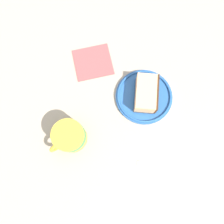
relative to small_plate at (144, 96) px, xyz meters
The scene contains 6 objects.
ground_plane 12.54cm from the small_plate, 19.10° to the left, with size 154.01×154.01×2.04cm, color tan.
small_plate is the anchor object (origin of this frame).
cake_slice 3.04cm from the small_plate, 154.40° to the left, with size 11.09×13.27×5.58cm.
tea_mug 27.30cm from the small_plate, 10.32° to the left, with size 11.78×9.40×9.48cm.
teaspoon 23.46cm from the small_plate, 68.07° to the left, with size 4.70×11.30×0.80cm.
folded_napkin 21.57cm from the small_plate, 55.90° to the right, with size 12.80×11.94×0.60cm, color #B24C4C.
Camera 1 is at (5.53, 11.90, 68.06)cm, focal length 34.04 mm.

